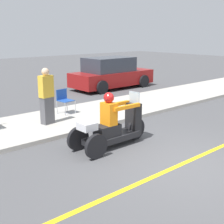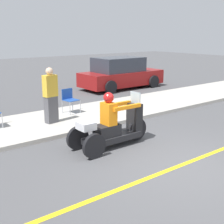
{
  "view_description": "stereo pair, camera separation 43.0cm",
  "coord_description": "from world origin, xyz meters",
  "views": [
    {
      "loc": [
        -5.41,
        -3.77,
        2.83
      ],
      "look_at": [
        -0.47,
        1.85,
        0.91
      ],
      "focal_mm": 50.0,
      "sensor_mm": 36.0,
      "label": 1
    },
    {
      "loc": [
        -5.08,
        -4.05,
        2.83
      ],
      "look_at": [
        -0.47,
        1.85,
        0.91
      ],
      "focal_mm": 50.0,
      "sensor_mm": 36.0,
      "label": 2
    }
  ],
  "objects": [
    {
      "name": "ground_plane",
      "position": [
        0.0,
        0.0,
        0.0
      ],
      "size": [
        60.0,
        60.0,
        0.0
      ],
      "primitive_type": "plane",
      "color": "#4C4C4F"
    },
    {
      "name": "lane_stripe",
      "position": [
        -0.47,
        0.0,
        0.0
      ],
      "size": [
        24.0,
        0.12,
        0.01
      ],
      "color": "gold",
      "rests_on": "ground"
    },
    {
      "name": "motorcycle_trike",
      "position": [
        -0.46,
        1.85,
        0.5
      ],
      "size": [
        2.24,
        0.81,
        1.42
      ],
      "color": "black",
      "rests_on": "ground"
    },
    {
      "name": "spectator_far_back",
      "position": [
        -0.85,
        4.38,
        0.94
      ],
      "size": [
        0.43,
        0.3,
        1.7
      ],
      "color": "#515156",
      "rests_on": "sidewalk_strip"
    },
    {
      "name": "folding_chair_curbside",
      "position": [
        0.24,
        5.14,
        0.62
      ],
      "size": [
        0.51,
        0.51,
        0.82
      ],
      "color": "#A5A8AD",
      "rests_on": "sidewalk_strip"
    },
    {
      "name": "parked_car_lot_far",
      "position": [
        5.12,
        8.28,
        0.75
      ],
      "size": [
        4.39,
        1.99,
        1.59
      ],
      "color": "maroon",
      "rests_on": "ground"
    },
    {
      "name": "sidewalk_strip",
      "position": [
        0.0,
        4.6,
        0.06
      ],
      "size": [
        28.0,
        2.8,
        0.12
      ],
      "color": "#B2ADA3",
      "rests_on": "ground"
    }
  ]
}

